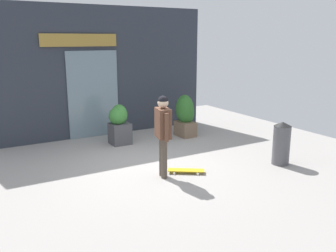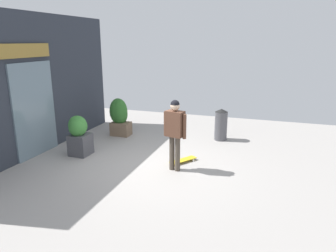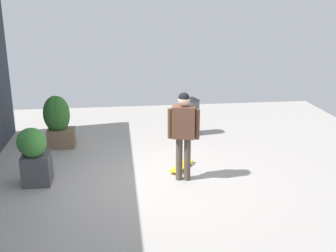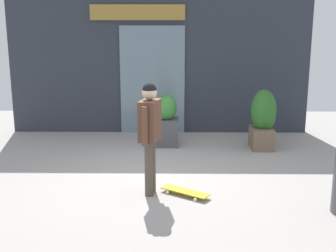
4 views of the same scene
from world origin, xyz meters
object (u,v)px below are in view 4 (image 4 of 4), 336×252
Objects in this scene: skateboard at (185,191)px; planter_box_left at (263,116)px; skateboarder at (150,126)px; planter_box_right at (166,118)px.

planter_box_left reaches higher than skateboard.
skateboarder is 1.18m from skateboard.
skateboard is 0.70× the size of planter_box_right.
planter_box_right is (-2.10, 0.20, -0.09)m from planter_box_left.
skateboard is at bearing -122.33° from planter_box_left.
skateboard is at bearing -82.92° from planter_box_right.
skateboarder reaches higher than planter_box_right.
skateboarder is at bearing -130.52° from planter_box_left.
skateboarder is 2.26× the size of skateboard.
planter_box_left is at bearing 91.88° from skateboard.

